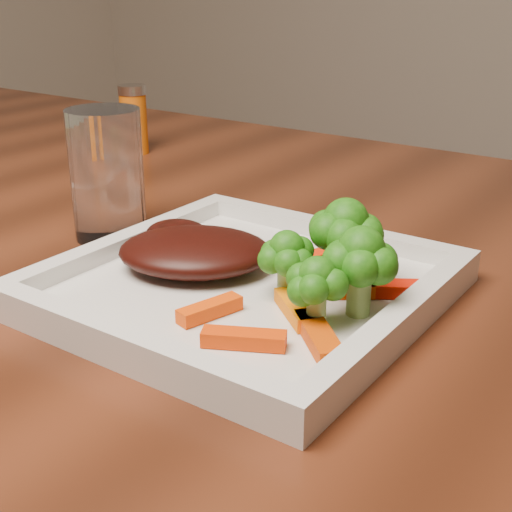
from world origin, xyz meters
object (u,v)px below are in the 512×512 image
Objects in this scene: dining_table at (70,457)px; spice_shaker at (134,120)px; steak at (195,251)px; plate at (245,291)px; drinking_glass at (107,175)px.

spice_shaker is at bearing 99.22° from dining_table.
dining_table is 0.52m from steak.
dining_table is 13.11× the size of steak.
plate is 2.25× the size of drinking_glass.
drinking_glass is (0.18, -0.06, 0.44)m from dining_table.
drinking_glass is at bearing -18.65° from dining_table.
dining_table is at bearing 164.80° from plate.
plate is at bearing -11.67° from drinking_glass.
spice_shaker is 0.33m from drinking_glass.
plate is 0.49m from spice_shaker.
steak is 0.45m from spice_shaker.
steak reaches higher than plate.
dining_table is at bearing 162.66° from steak.
drinking_glass reaches higher than plate.
steak is 0.14m from drinking_glass.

